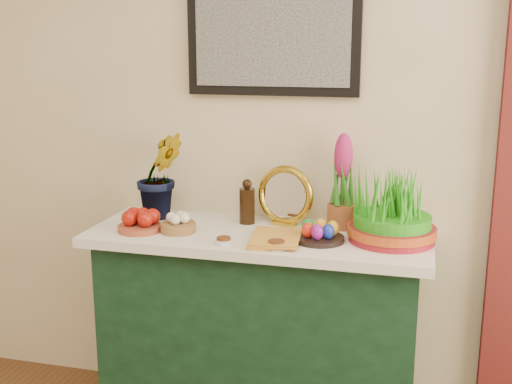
# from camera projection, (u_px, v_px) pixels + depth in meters

# --- Properties ---
(sideboard) EXTENTS (1.30, 0.45, 0.85)m
(sideboard) POSITION_uv_depth(u_px,v_px,m) (259.00, 336.00, 2.75)
(sideboard) COLOR #153B24
(sideboard) RESTS_ON ground
(tablecloth) EXTENTS (1.40, 0.55, 0.04)m
(tablecloth) POSITION_uv_depth(u_px,v_px,m) (259.00, 236.00, 2.65)
(tablecloth) COLOR white
(tablecloth) RESTS_ON sideboard
(hyacinth_green) EXTENTS (0.33, 0.33, 0.51)m
(hyacinth_green) POSITION_uv_depth(u_px,v_px,m) (160.00, 161.00, 2.80)
(hyacinth_green) COLOR #2B721D
(hyacinth_green) RESTS_ON tablecloth
(apple_bowl) EXTENTS (0.20, 0.20, 0.09)m
(apple_bowl) POSITION_uv_depth(u_px,v_px,m) (140.00, 222.00, 2.65)
(apple_bowl) COLOR #98442B
(apple_bowl) RESTS_ON tablecloth
(garlic_basket) EXTENTS (0.16, 0.16, 0.08)m
(garlic_basket) POSITION_uv_depth(u_px,v_px,m) (178.00, 224.00, 2.63)
(garlic_basket) COLOR olive
(garlic_basket) RESTS_ON tablecloth
(vinegar_cruet) EXTENTS (0.07, 0.07, 0.19)m
(vinegar_cruet) POSITION_uv_depth(u_px,v_px,m) (247.00, 204.00, 2.75)
(vinegar_cruet) COLOR black
(vinegar_cruet) RESTS_ON tablecloth
(mirror) EXTENTS (0.26, 0.11, 0.26)m
(mirror) POSITION_uv_depth(u_px,v_px,m) (285.00, 196.00, 2.73)
(mirror) COLOR gold
(mirror) RESTS_ON tablecloth
(book) EXTENTS (0.20, 0.27, 0.04)m
(book) POSITION_uv_depth(u_px,v_px,m) (251.00, 236.00, 2.52)
(book) COLOR gold
(book) RESTS_ON tablecloth
(spice_dish_left) EXTENTS (0.07, 0.07, 0.03)m
(spice_dish_left) POSITION_uv_depth(u_px,v_px,m) (224.00, 241.00, 2.48)
(spice_dish_left) COLOR silver
(spice_dish_left) RESTS_ON tablecloth
(spice_dish_right) EXTENTS (0.08, 0.08, 0.03)m
(spice_dish_right) POSITION_uv_depth(u_px,v_px,m) (276.00, 245.00, 2.43)
(spice_dish_right) COLOR silver
(spice_dish_right) RESTS_ON tablecloth
(egg_plate) EXTENTS (0.22, 0.22, 0.08)m
(egg_plate) POSITION_uv_depth(u_px,v_px,m) (319.00, 234.00, 2.51)
(egg_plate) COLOR black
(egg_plate) RESTS_ON tablecloth
(hyacinth_pink) EXTENTS (0.12, 0.12, 0.40)m
(hyacinth_pink) POSITION_uv_depth(u_px,v_px,m) (343.00, 186.00, 2.66)
(hyacinth_pink) COLOR brown
(hyacinth_pink) RESTS_ON tablecloth
(wheatgrass_sabzeh) EXTENTS (0.35, 0.35, 0.29)m
(wheatgrass_sabzeh) POSITION_uv_depth(u_px,v_px,m) (393.00, 210.00, 2.49)
(wheatgrass_sabzeh) COLOR maroon
(wheatgrass_sabzeh) RESTS_ON tablecloth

